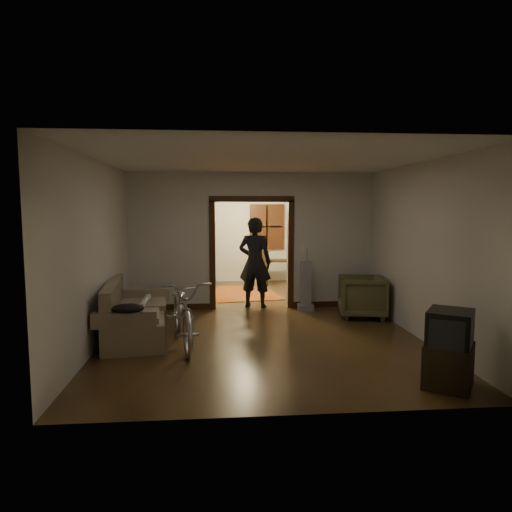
{
  "coord_description": "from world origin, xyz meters",
  "views": [
    {
      "loc": [
        -0.72,
        -8.61,
        2.09
      ],
      "look_at": [
        0.0,
        -0.3,
        1.2
      ],
      "focal_mm": 32.0,
      "sensor_mm": 36.0,
      "label": 1
    }
  ],
  "objects": [
    {
      "name": "desk_chair",
      "position": [
        0.44,
        3.5,
        0.48
      ],
      "size": [
        0.43,
        0.43,
        0.95
      ],
      "primitive_type": "cube",
      "rotation": [
        0.0,
        0.0,
        0.03
      ],
      "color": "black",
      "rests_on": "floor"
    },
    {
      "name": "bicycle",
      "position": [
        -1.24,
        -1.75,
        0.52
      ],
      "size": [
        1.05,
        2.07,
        1.04
      ],
      "primitive_type": "imported",
      "rotation": [
        0.0,
        0.0,
        0.19
      ],
      "color": "silver",
      "rests_on": "floor"
    },
    {
      "name": "floor",
      "position": [
        0.0,
        0.0,
        0.0
      ],
      "size": [
        5.0,
        8.5,
        0.01
      ],
      "primitive_type": "cube",
      "color": "#332210",
      "rests_on": "ground"
    },
    {
      "name": "wall_right",
      "position": [
        2.5,
        0.0,
        1.4
      ],
      "size": [
        0.02,
        8.5,
        2.8
      ],
      "primitive_type": "cube",
      "color": "beige",
      "rests_on": "floor"
    },
    {
      "name": "oriental_rug",
      "position": [
        -0.09,
        2.34,
        0.01
      ],
      "size": [
        1.8,
        2.2,
        0.02
      ],
      "primitive_type": "cube",
      "rotation": [
        0.0,
        0.0,
        0.14
      ],
      "color": "maroon",
      "rests_on": "floor"
    },
    {
      "name": "chandelier",
      "position": [
        0.0,
        2.5,
        2.35
      ],
      "size": [
        0.24,
        0.24,
        0.24
      ],
      "primitive_type": "sphere",
      "color": "#FFE0A5",
      "rests_on": "ceiling"
    },
    {
      "name": "wall_left",
      "position": [
        -2.5,
        0.0,
        1.4
      ],
      "size": [
        0.02,
        8.5,
        2.8
      ],
      "primitive_type": "cube",
      "color": "beige",
      "rests_on": "floor"
    },
    {
      "name": "person",
      "position": [
        0.07,
        0.82,
        0.95
      ],
      "size": [
        0.8,
        0.65,
        1.89
      ],
      "primitive_type": "imported",
      "rotation": [
        0.0,
        0.0,
        2.83
      ],
      "color": "black",
      "rests_on": "floor"
    },
    {
      "name": "sofa",
      "position": [
        -2.02,
        -1.3,
        0.46
      ],
      "size": [
        1.12,
        2.07,
        0.91
      ],
      "primitive_type": "cube",
      "rotation": [
        0.0,
        0.0,
        0.12
      ],
      "color": "#6C6048",
      "rests_on": "floor"
    },
    {
      "name": "partition_wall",
      "position": [
        0.0,
        0.75,
        1.4
      ],
      "size": [
        5.0,
        0.14,
        2.8
      ],
      "primitive_type": "cube",
      "color": "beige",
      "rests_on": "floor"
    },
    {
      "name": "wall_back",
      "position": [
        0.0,
        4.25,
        1.4
      ],
      "size": [
        5.0,
        0.02,
        2.8
      ],
      "primitive_type": "cube",
      "color": "beige",
      "rests_on": "floor"
    },
    {
      "name": "armchair",
      "position": [
        2.03,
        -0.25,
        0.4
      ],
      "size": [
        1.02,
        1.0,
        0.79
      ],
      "primitive_type": "imported",
      "rotation": [
        0.0,
        0.0,
        -1.77
      ],
      "color": "brown",
      "rests_on": "floor"
    },
    {
      "name": "far_window",
      "position": [
        0.7,
        4.21,
        1.55
      ],
      "size": [
        0.98,
        0.06,
        1.28
      ],
      "primitive_type": "cube",
      "color": "black",
      "rests_on": "wall_back"
    },
    {
      "name": "light_switch",
      "position": [
        1.05,
        0.68,
        1.25
      ],
      "size": [
        0.08,
        0.01,
        0.12
      ],
      "primitive_type": "cube",
      "color": "silver",
      "rests_on": "partition_wall"
    },
    {
      "name": "tv_stand",
      "position": [
        1.96,
        -3.67,
        0.25
      ],
      "size": [
        0.74,
        0.75,
        0.51
      ],
      "primitive_type": "cube",
      "rotation": [
        0.0,
        0.0,
        0.96
      ],
      "color": "black",
      "rests_on": "floor"
    },
    {
      "name": "locker",
      "position": [
        -1.21,
        4.0,
        0.85
      ],
      "size": [
        0.91,
        0.59,
        1.69
      ],
      "primitive_type": "cube",
      "rotation": [
        0.0,
        0.0,
        0.15
      ],
      "color": "#212E1B",
      "rests_on": "floor"
    },
    {
      "name": "door_casing",
      "position": [
        0.0,
        0.75,
        1.1
      ],
      "size": [
        1.74,
        0.2,
        2.32
      ],
      "primitive_type": "cube",
      "color": "#33190B",
      "rests_on": "floor"
    },
    {
      "name": "rolled_paper",
      "position": [
        -1.92,
        -1.0,
        0.53
      ],
      "size": [
        0.1,
        0.82,
        0.1
      ],
      "primitive_type": "cylinder",
      "rotation": [
        1.57,
        0.0,
        0.0
      ],
      "color": "beige",
      "rests_on": "sofa"
    },
    {
      "name": "ceiling",
      "position": [
        0.0,
        0.0,
        2.8
      ],
      "size": [
        5.0,
        8.5,
        0.01
      ],
      "primitive_type": "cube",
      "color": "white",
      "rests_on": "floor"
    },
    {
      "name": "globe",
      "position": [
        -1.21,
        4.0,
        1.94
      ],
      "size": [
        0.31,
        0.31,
        0.31
      ],
      "primitive_type": "sphere",
      "color": "#1E5972",
      "rests_on": "locker"
    },
    {
      "name": "vacuum",
      "position": [
        1.07,
        0.4,
        0.51
      ],
      "size": [
        0.37,
        0.33,
        1.01
      ],
      "primitive_type": "cube",
      "rotation": [
        0.0,
        0.0,
        -0.32
      ],
      "color": "gray",
      "rests_on": "floor"
    },
    {
      "name": "crt_tv",
      "position": [
        1.96,
        -3.67,
        0.68
      ],
      "size": [
        0.69,
        0.7,
        0.45
      ],
      "primitive_type": "cube",
      "rotation": [
        0.0,
        0.0,
        0.96
      ],
      "color": "black",
      "rests_on": "tv_stand"
    },
    {
      "name": "jacket",
      "position": [
        -1.97,
        -2.21,
        0.68
      ],
      "size": [
        0.46,
        0.35,
        0.13
      ],
      "primitive_type": "ellipsoid",
      "color": "black",
      "rests_on": "sofa"
    },
    {
      "name": "desk",
      "position": [
        0.94,
        3.65,
        0.33
      ],
      "size": [
        0.96,
        0.65,
        0.66
      ],
      "primitive_type": "cube",
      "rotation": [
        0.0,
        0.0,
        -0.19
      ],
      "color": "black",
      "rests_on": "floor"
    }
  ]
}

